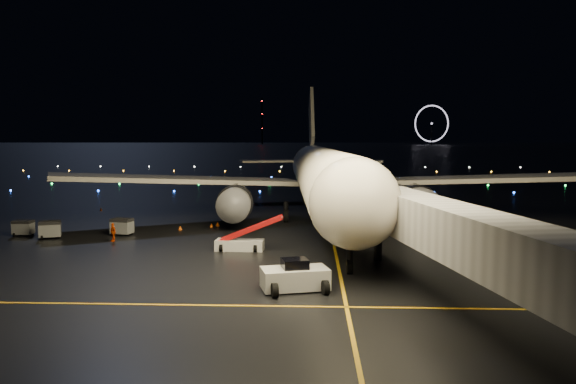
# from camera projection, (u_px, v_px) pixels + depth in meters

# --- Properties ---
(ground) EXTENTS (2000.00, 2000.00, 0.00)m
(ground) POSITION_uv_depth(u_px,v_px,m) (296.00, 154.00, 343.53)
(ground) COLOR black
(ground) RESTS_ON ground
(lane_centre) EXTENTS (0.25, 80.00, 0.02)m
(lane_centre) POSITION_uv_depth(u_px,v_px,m) (332.00, 236.00, 59.66)
(lane_centre) COLOR gold
(lane_centre) RESTS_ON ground
(lane_cross) EXTENTS (60.00, 0.25, 0.02)m
(lane_cross) POSITION_uv_depth(u_px,v_px,m) (78.00, 304.00, 35.53)
(lane_cross) COLOR gold
(lane_cross) RESTS_ON ground
(airliner) EXTENTS (70.37, 67.21, 18.98)m
(airliner) POSITION_uv_depth(u_px,v_px,m) (323.00, 145.00, 71.28)
(airliner) COLOR silver
(airliner) RESTS_ON ground
(pushback_tug) EXTENTS (5.01, 3.46, 2.17)m
(pushback_tug) POSITION_uv_depth(u_px,v_px,m) (295.00, 274.00, 38.68)
(pushback_tug) COLOR silver
(pushback_tug) RESTS_ON ground
(belt_loader) EXTENTS (6.62, 2.08, 3.18)m
(belt_loader) POSITION_uv_depth(u_px,v_px,m) (240.00, 233.00, 52.15)
(belt_loader) COLOR silver
(belt_loader) RESTS_ON ground
(crew_c) EXTENTS (1.09, 1.11, 1.88)m
(crew_c) POSITION_uv_depth(u_px,v_px,m) (113.00, 232.00, 56.65)
(crew_c) COLOR #F24A04
(crew_c) RESTS_ON ground
(safety_cone_0) EXTENTS (0.42, 0.42, 0.47)m
(safety_cone_0) POSITION_uv_depth(u_px,v_px,m) (211.00, 225.00, 65.62)
(safety_cone_0) COLOR #FA5C0D
(safety_cone_0) RESTS_ON ground
(safety_cone_1) EXTENTS (0.52, 0.52, 0.56)m
(safety_cone_1) POSITION_uv_depth(u_px,v_px,m) (218.00, 224.00, 66.25)
(safety_cone_1) COLOR #FA5C0D
(safety_cone_1) RESTS_ON ground
(safety_cone_2) EXTENTS (0.56, 0.56, 0.50)m
(safety_cone_2) POSITION_uv_depth(u_px,v_px,m) (180.00, 228.00, 63.67)
(safety_cone_2) COLOR #FA5C0D
(safety_cone_2) RESTS_ON ground
(safety_cone_3) EXTENTS (0.49, 0.49, 0.47)m
(safety_cone_3) POSITION_uv_depth(u_px,v_px,m) (101.00, 209.00, 79.99)
(safety_cone_3) COLOR #FA5C0D
(safety_cone_3) RESTS_ON ground
(ferris_wheel) EXTENTS (49.33, 16.80, 52.00)m
(ferris_wheel) POSITION_uv_depth(u_px,v_px,m) (432.00, 125.00, 751.29)
(ferris_wheel) COLOR black
(ferris_wheel) RESTS_ON ground
(radio_mast) EXTENTS (1.80, 1.80, 64.00)m
(radio_mast) POSITION_uv_depth(u_px,v_px,m) (262.00, 121.00, 780.41)
(radio_mast) COLOR black
(radio_mast) RESTS_ON ground
(taxiway_lights) EXTENTS (164.00, 92.00, 0.36)m
(taxiway_lights) POSITION_uv_depth(u_px,v_px,m) (275.00, 175.00, 150.63)
(taxiway_lights) COLOR black
(taxiway_lights) RESTS_ON ground
(baggage_cart_0) EXTENTS (2.35, 1.86, 1.79)m
(baggage_cart_0) POSITION_uv_depth(u_px,v_px,m) (122.00, 227.00, 60.23)
(baggage_cart_0) COLOR gray
(baggage_cart_0) RESTS_ON ground
(baggage_cart_1) EXTENTS (2.54, 2.19, 1.82)m
(baggage_cart_1) POSITION_uv_depth(u_px,v_px,m) (50.00, 230.00, 58.30)
(baggage_cart_1) COLOR gray
(baggage_cart_1) RESTS_ON ground
(baggage_cart_2) EXTENTS (1.99, 1.43, 1.65)m
(baggage_cart_2) POSITION_uv_depth(u_px,v_px,m) (23.00, 228.00, 59.86)
(baggage_cart_2) COLOR gray
(baggage_cart_2) RESTS_ON ground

